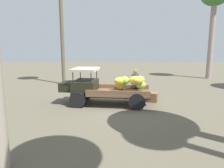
% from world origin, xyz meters
% --- Properties ---
extents(ground_plane, '(60.00, 60.00, 0.00)m').
position_xyz_m(ground_plane, '(0.00, 0.00, 0.00)').
color(ground_plane, '#615A48').
extents(truck, '(4.57, 2.12, 1.83)m').
position_xyz_m(truck, '(0.42, 0.10, 0.89)').
color(truck, black).
rests_on(truck, ground).
extents(farmer, '(0.52, 0.48, 1.68)m').
position_xyz_m(farmer, '(-1.25, -0.99, 0.95)').
color(farmer, '#443B50').
rests_on(farmer, ground).
extents(wooden_crate, '(0.63, 0.69, 0.48)m').
position_xyz_m(wooden_crate, '(-2.19, -0.40, 0.24)').
color(wooden_crate, brown).
rests_on(wooden_crate, ground).
extents(forest_tree_0, '(2.38, 2.38, 8.34)m').
position_xyz_m(forest_tree_0, '(-8.79, -8.87, 6.90)').
color(forest_tree_0, gray).
rests_on(forest_tree_0, ground).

